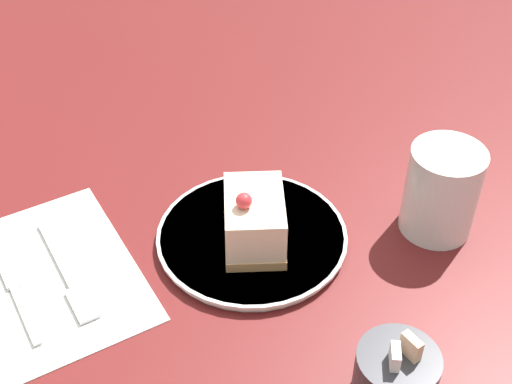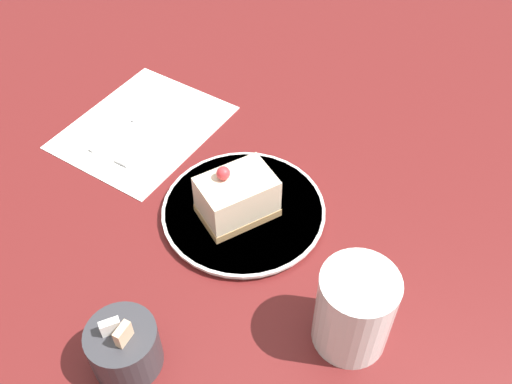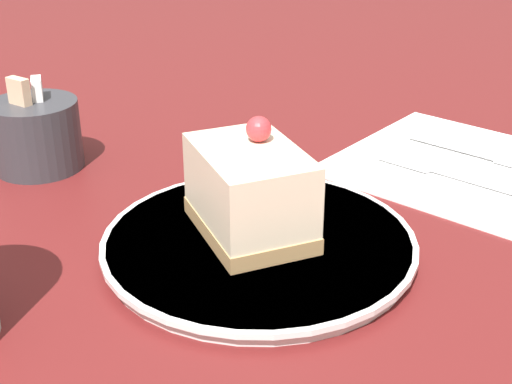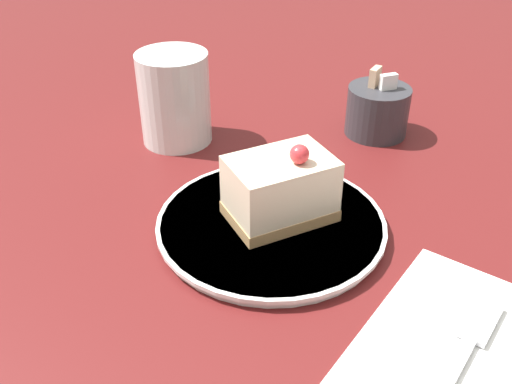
# 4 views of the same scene
# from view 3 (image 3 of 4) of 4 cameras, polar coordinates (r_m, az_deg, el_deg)

# --- Properties ---
(ground_plane) EXTENTS (4.00, 4.00, 0.00)m
(ground_plane) POSITION_cam_3_polar(r_m,az_deg,el_deg) (0.47, 0.88, -6.07)
(ground_plane) COLOR #5B1919
(plate) EXTENTS (0.21, 0.21, 0.01)m
(plate) POSITION_cam_3_polar(r_m,az_deg,el_deg) (0.48, 0.24, -4.17)
(plate) COLOR silver
(plate) RESTS_ON ground_plane
(cake_slice) EXTENTS (0.09, 0.11, 0.08)m
(cake_slice) POSITION_cam_3_polar(r_m,az_deg,el_deg) (0.47, -0.48, 0.06)
(cake_slice) COLOR #AD8451
(cake_slice) RESTS_ON plate
(napkin) EXTENTS (0.24, 0.27, 0.00)m
(napkin) POSITION_cam_3_polar(r_m,az_deg,el_deg) (0.63, 17.70, 1.59)
(napkin) COLOR white
(napkin) RESTS_ON ground_plane
(fork) EXTENTS (0.05, 0.16, 0.00)m
(fork) POSITION_cam_3_polar(r_m,az_deg,el_deg) (0.61, 15.45, 1.48)
(fork) COLOR silver
(fork) RESTS_ON napkin
(sugar_bowl) EXTENTS (0.07, 0.07, 0.08)m
(sugar_bowl) POSITION_cam_3_polar(r_m,az_deg,el_deg) (0.63, -17.17, 4.44)
(sugar_bowl) COLOR #333338
(sugar_bowl) RESTS_ON ground_plane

